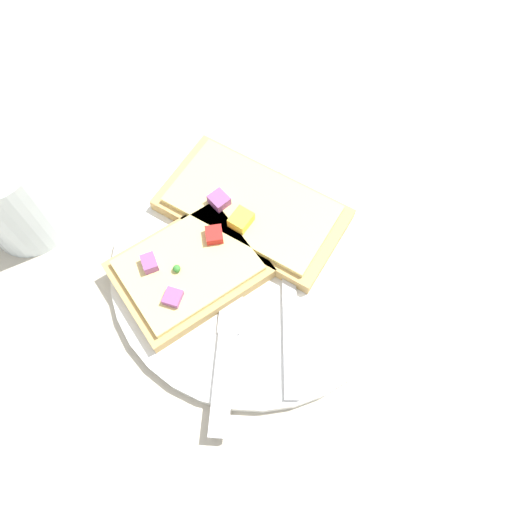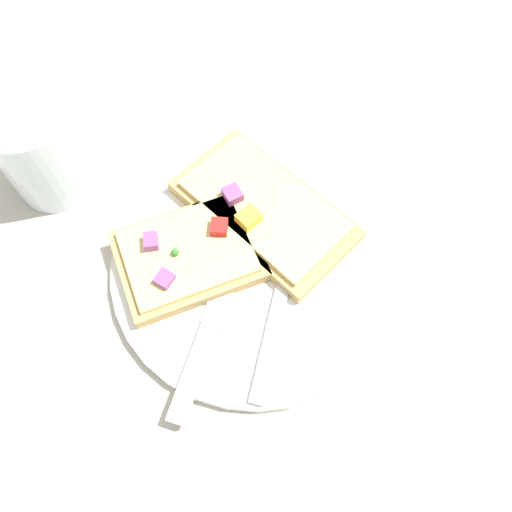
{
  "view_description": "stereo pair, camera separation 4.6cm",
  "coord_description": "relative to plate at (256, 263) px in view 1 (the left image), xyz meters",
  "views": [
    {
      "loc": [
        -0.09,
        -0.18,
        0.44
      ],
      "look_at": [
        0.0,
        0.0,
        0.02
      ],
      "focal_mm": 35.0,
      "sensor_mm": 36.0,
      "label": 1
    },
    {
      "loc": [
        -0.04,
        -0.2,
        0.44
      ],
      "look_at": [
        0.0,
        0.0,
        0.02
      ],
      "focal_mm": 35.0,
      "sensor_mm": 36.0,
      "label": 2
    }
  ],
  "objects": [
    {
      "name": "ground_plane",
      "position": [
        0.0,
        0.0,
        -0.01
      ],
      "size": [
        4.0,
        4.0,
        0.0
      ],
      "primitive_type": "plane",
      "color": "#BCB29E"
    },
    {
      "name": "plate",
      "position": [
        0.0,
        0.0,
        0.0
      ],
      "size": [
        0.27,
        0.27,
        0.01
      ],
      "color": "white",
      "rests_on": "ground"
    },
    {
      "name": "fork",
      "position": [
        0.02,
        -0.02,
        0.01
      ],
      "size": [
        0.11,
        0.2,
        0.01
      ],
      "rotation": [
        0.0,
        0.0,
        7.41
      ],
      "color": "silver",
      "rests_on": "plate"
    },
    {
      "name": "knife",
      "position": [
        -0.05,
        -0.05,
        0.01
      ],
      "size": [
        0.13,
        0.21,
        0.01
      ],
      "rotation": [
        0.0,
        0.0,
        7.34
      ],
      "color": "silver",
      "rests_on": "plate"
    },
    {
      "name": "pizza_slice_main",
      "position": [
        0.02,
        0.05,
        0.02
      ],
      "size": [
        0.18,
        0.2,
        0.03
      ],
      "rotation": [
        0.0,
        0.0,
        2.16
      ],
      "color": "tan",
      "rests_on": "plate"
    },
    {
      "name": "pizza_slice_corner",
      "position": [
        -0.06,
        0.01,
        0.02
      ],
      "size": [
        0.14,
        0.12,
        0.03
      ],
      "rotation": [
        0.0,
        0.0,
        0.17
      ],
      "color": "tan",
      "rests_on": "plate"
    },
    {
      "name": "crumb_scatter",
      "position": [
        0.03,
        0.06,
        0.01
      ],
      "size": [
        0.1,
        0.08,
        0.01
      ],
      "color": "tan",
      "rests_on": "plate"
    },
    {
      "name": "drinking_glass",
      "position": [
        -0.18,
        0.14,
        0.04
      ],
      "size": [
        0.08,
        0.08,
        0.1
      ],
      "color": "silver",
      "rests_on": "ground"
    }
  ]
}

